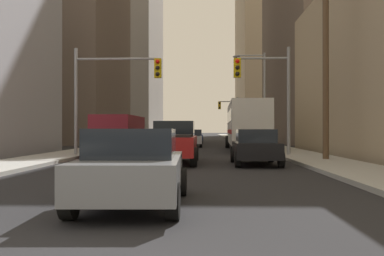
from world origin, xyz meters
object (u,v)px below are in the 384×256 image
sedan_navy (194,136)px  traffic_signal_near_right (265,84)px  cargo_van_maroon (119,134)px  sedan_silver (191,138)px  traffic_signal_near_left (113,83)px  city_bus (246,124)px  sedan_black (255,147)px  traffic_signal_far_right (229,112)px  pickup_truck_red (173,142)px  sedan_grey (134,167)px

sedan_navy → traffic_signal_near_right: size_ratio=0.71×
cargo_van_maroon → sedan_navy: size_ratio=1.24×
sedan_silver → traffic_signal_near_left: size_ratio=0.71×
city_bus → sedan_silver: bearing=126.3°
sedan_black → traffic_signal_far_right: (1.25, 40.84, 3.22)m
sedan_silver → traffic_signal_near_right: 14.77m
sedan_black → cargo_van_maroon: bearing=143.6°
cargo_van_maroon → sedan_navy: cargo_van_maroon is taller
pickup_truck_red → cargo_van_maroon: cargo_van_maroon is taller
traffic_signal_near_right → traffic_signal_far_right: bearing=89.8°
pickup_truck_red → city_bus: bearing=69.9°
traffic_signal_near_right → city_bus: bearing=91.7°
traffic_signal_near_left → sedan_black: bearing=-34.8°
sedan_navy → traffic_signal_near_right: bearing=-79.2°
city_bus → sedan_black: size_ratio=2.73×
traffic_signal_far_right → sedan_silver: bearing=-101.7°
sedan_black → traffic_signal_near_left: 9.36m
sedan_navy → traffic_signal_far_right: 13.76m
city_bus → sedan_grey: size_ratio=2.72×
sedan_grey → traffic_signal_near_left: traffic_signal_near_left is taller
sedan_grey → sedan_black: (3.56, 9.99, 0.00)m
sedan_silver → city_bus: bearing=-53.7°
pickup_truck_red → traffic_signal_far_right: (4.82, 40.07, 3.06)m
sedan_grey → traffic_signal_near_left: bearing=103.6°
sedan_grey → pickup_truck_red: bearing=90.1°
city_bus → traffic_signal_near_right: (0.24, -7.94, 2.08)m
cargo_van_maroon → sedan_grey: (3.32, -15.06, -0.52)m
sedan_grey → sedan_black: bearing=70.4°
sedan_grey → traffic_signal_near_left: size_ratio=0.71×
sedan_grey → traffic_signal_near_right: traffic_signal_near_right is taller
traffic_signal_near_left → city_bus: bearing=44.6°
sedan_grey → sedan_silver: bearing=89.6°
sedan_grey → sedan_silver: 28.69m
city_bus → traffic_signal_far_right: 27.99m
sedan_black → traffic_signal_far_right: size_ratio=0.71×
city_bus → traffic_signal_far_right: bearing=89.2°
city_bus → sedan_navy: size_ratio=2.73×
sedan_silver → sedan_black: bearing=-79.8°
traffic_signal_near_right → traffic_signal_far_right: 35.85m
traffic_signal_far_right → city_bus: bearing=-90.8°
sedan_navy → traffic_signal_far_right: bearing=70.0°
pickup_truck_red → traffic_signal_near_right: 7.02m
traffic_signal_near_left → traffic_signal_near_right: same height
city_bus → traffic_signal_near_right: 8.21m
pickup_truck_red → traffic_signal_near_right: traffic_signal_near_right is taller
pickup_truck_red → sedan_black: bearing=-12.2°
sedan_navy → city_bus: bearing=-74.7°
sedan_silver → cargo_van_maroon: bearing=-104.5°
cargo_van_maroon → traffic_signal_near_left: bearing=-166.8°
city_bus → pickup_truck_red: 12.99m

